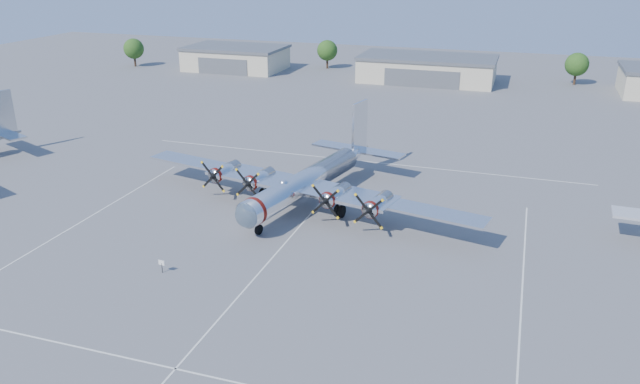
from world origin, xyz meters
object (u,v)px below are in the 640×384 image
(info_placard, at_px, (162,264))
(main_bomber_b29, at_px, (309,203))
(tree_west, at_px, (327,50))
(hangar_west, at_px, (236,58))
(tree_east, at_px, (577,64))
(hangar_center, at_px, (427,69))
(tree_far_west, at_px, (134,49))

(info_placard, bearing_deg, main_bomber_b29, 76.94)
(tree_west, distance_m, main_bomber_b29, 84.61)
(hangar_west, relative_size, tree_east, 3.40)
(hangar_west, height_order, main_bomber_b29, hangar_west)
(tree_west, bearing_deg, tree_east, -2.08)
(hangar_center, bearing_deg, tree_east, 11.38)
(tree_east, height_order, info_placard, tree_east)
(tree_east, height_order, main_bomber_b29, tree_east)
(hangar_center, distance_m, tree_east, 30.64)
(tree_far_west, xyz_separation_m, tree_west, (45.00, 12.00, 0.00))
(hangar_west, bearing_deg, tree_west, 21.89)
(tree_west, height_order, main_bomber_b29, tree_west)
(tree_far_west, relative_size, main_bomber_b29, 0.16)
(hangar_west, distance_m, main_bomber_b29, 85.22)
(tree_far_west, height_order, main_bomber_b29, tree_far_west)
(hangar_west, xyz_separation_m, info_placard, (36.91, -92.44, -1.86))
(tree_east, xyz_separation_m, main_bomber_b29, (-31.18, -79.08, -4.22))
(hangar_center, xyz_separation_m, info_placard, (-8.09, -92.44, -1.86))
(tree_far_west, bearing_deg, info_placard, -55.02)
(hangar_west, height_order, tree_far_west, tree_far_west)
(tree_far_west, xyz_separation_m, main_bomber_b29, (68.82, -69.08, -4.22))
(hangar_west, height_order, tree_east, tree_east)
(hangar_center, bearing_deg, hangar_west, 180.00)
(hangar_west, height_order, info_placard, hangar_west)
(tree_far_west, distance_m, info_placard, 108.04)
(hangar_center, height_order, main_bomber_b29, hangar_center)
(hangar_west, relative_size, tree_west, 3.40)
(tree_west, bearing_deg, info_placard, -80.45)
(hangar_center, bearing_deg, tree_west, 162.18)
(main_bomber_b29, bearing_deg, hangar_west, 133.19)
(hangar_center, bearing_deg, tree_far_west, -176.76)
(hangar_west, relative_size, tree_far_west, 3.40)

